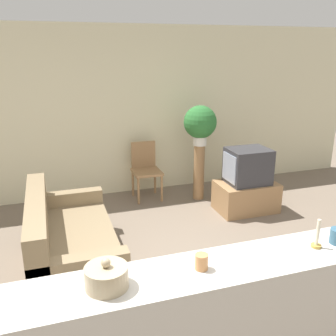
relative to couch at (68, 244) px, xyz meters
The scene contains 12 objects.
ground_plane 1.59m from the couch, 56.60° to the right, with size 14.00×14.00×0.00m, color #756656.
wall_back 2.53m from the couch, 67.95° to the left, with size 9.00×0.06×2.70m.
couch is the anchor object (origin of this frame).
tv_stand 2.74m from the couch, 16.18° to the left, with size 0.88×0.57×0.44m.
television 2.77m from the couch, 16.22° to the left, with size 0.61×0.48×0.52m.
wooden_chair 2.22m from the couch, 52.42° to the left, with size 0.44×0.44×0.90m.
plant_stand 2.58m from the couch, 33.58° to the left, with size 0.17×0.17×0.89m.
potted_plant 2.74m from the couch, 33.58° to the left, with size 0.51×0.51×0.62m.
foreground_counter 2.15m from the couch, 66.27° to the right, with size 3.00×0.44×1.02m.
decorative_bowl 2.12m from the couch, 85.89° to the right, with size 0.25×0.25×0.18m.
candle_jar 2.23m from the couch, 69.59° to the right, with size 0.08×0.08×0.10m.
candlestick 2.64m from the couch, 50.99° to the right, with size 0.07×0.07×0.21m.
Camera 1 is at (-0.96, -2.51, 2.33)m, focal length 40.00 mm.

